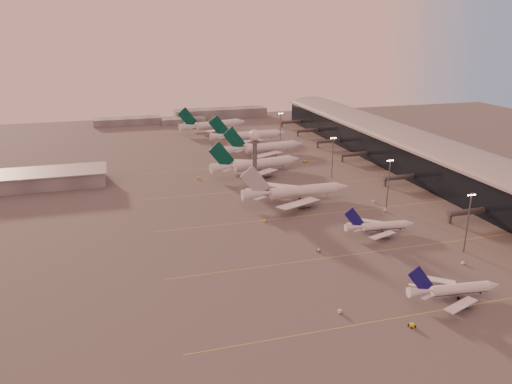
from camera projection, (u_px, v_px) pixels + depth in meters
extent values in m
plane|color=#4C4A4A|center=(331.00, 270.00, 185.11)|extent=(700.00, 700.00, 0.00)
cube|color=gold|center=(461.00, 307.00, 161.11)|extent=(180.00, 0.25, 0.02)
cube|color=gold|center=(389.00, 250.00, 202.12)|extent=(180.00, 0.25, 0.02)
cube|color=gold|center=(341.00, 212.00, 243.13)|extent=(180.00, 0.25, 0.02)
cube|color=gold|center=(307.00, 185.00, 284.14)|extent=(180.00, 0.25, 0.02)
cube|color=gold|center=(279.00, 163.00, 329.71)|extent=(180.00, 0.25, 0.02)
cube|color=black|center=(418.00, 156.00, 310.95)|extent=(36.00, 360.00, 18.00)
cylinder|color=gray|center=(419.00, 142.00, 308.10)|extent=(10.08, 360.00, 10.08)
cube|color=gray|center=(419.00, 142.00, 308.04)|extent=(40.00, 362.00, 0.80)
cylinder|color=#515358|center=(469.00, 212.00, 230.80)|extent=(22.00, 2.80, 2.80)
cube|color=#515358|center=(450.00, 219.00, 228.89)|extent=(1.20, 1.20, 4.40)
cylinder|color=#515358|center=(401.00, 177.00, 283.65)|extent=(22.00, 2.80, 2.80)
cube|color=#515358|center=(385.00, 182.00, 281.75)|extent=(1.20, 1.20, 4.40)
cylinder|color=#515358|center=(356.00, 154.00, 334.69)|extent=(22.00, 2.80, 2.80)
cube|color=#515358|center=(342.00, 158.00, 332.78)|extent=(1.20, 1.20, 4.40)
cylinder|color=#515358|center=(330.00, 141.00, 372.97)|extent=(22.00, 2.80, 2.80)
cube|color=#515358|center=(318.00, 145.00, 371.06)|extent=(1.20, 1.20, 4.40)
cylinder|color=#515358|center=(309.00, 130.00, 411.24)|extent=(22.00, 2.80, 2.80)
cube|color=#515358|center=(298.00, 134.00, 409.34)|extent=(1.20, 1.20, 4.40)
cylinder|color=#515358|center=(292.00, 122.00, 447.70)|extent=(22.00, 2.80, 2.80)
cube|color=#515358|center=(282.00, 125.00, 445.79)|extent=(1.20, 1.20, 4.40)
cube|color=slate|center=(31.00, 180.00, 279.83)|extent=(80.00, 25.00, 8.00)
cube|color=gray|center=(30.00, 173.00, 278.50)|extent=(82.00, 27.00, 0.60)
cylinder|color=#515358|center=(255.00, 161.00, 292.30)|extent=(2.60, 2.60, 22.00)
cylinder|color=#515358|center=(255.00, 142.00, 288.67)|extent=(5.20, 5.20, 1.20)
sphere|color=white|center=(255.00, 135.00, 287.43)|extent=(6.40, 6.40, 6.40)
cylinder|color=#515358|center=(255.00, 129.00, 286.26)|extent=(0.16, 0.16, 2.00)
cylinder|color=#515358|center=(468.00, 223.00, 196.43)|extent=(0.56, 0.56, 25.00)
cube|color=#515358|center=(472.00, 194.00, 192.63)|extent=(3.60, 0.25, 0.25)
sphere|color=#FFEABF|center=(468.00, 195.00, 192.36)|extent=(0.56, 0.56, 0.56)
sphere|color=#FFEABF|center=(471.00, 195.00, 192.62)|extent=(0.56, 0.56, 0.56)
sphere|color=#FFEABF|center=(473.00, 195.00, 192.89)|extent=(0.56, 0.56, 0.56)
sphere|color=#FFEABF|center=(475.00, 195.00, 193.15)|extent=(0.56, 0.56, 0.56)
cylinder|color=#515358|center=(388.00, 183.00, 245.76)|extent=(0.56, 0.56, 25.00)
cube|color=#515358|center=(390.00, 160.00, 241.96)|extent=(3.60, 0.25, 0.25)
sphere|color=#FFEABF|center=(388.00, 161.00, 241.70)|extent=(0.56, 0.56, 0.56)
sphere|color=#FFEABF|center=(389.00, 161.00, 241.96)|extent=(0.56, 0.56, 0.56)
sphere|color=#FFEABF|center=(391.00, 160.00, 242.22)|extent=(0.56, 0.56, 0.56)
sphere|color=#FFEABF|center=(393.00, 160.00, 242.49)|extent=(0.56, 0.56, 0.56)
cylinder|color=#515358|center=(333.00, 157.00, 294.57)|extent=(0.56, 0.56, 25.00)
cube|color=#515358|center=(334.00, 137.00, 290.77)|extent=(3.60, 0.25, 0.25)
sphere|color=#FFEABF|center=(331.00, 138.00, 290.50)|extent=(0.56, 0.56, 0.56)
sphere|color=#FFEABF|center=(333.00, 138.00, 290.77)|extent=(0.56, 0.56, 0.56)
sphere|color=#FFEABF|center=(334.00, 138.00, 291.03)|extent=(0.56, 0.56, 0.56)
sphere|color=#FFEABF|center=(336.00, 138.00, 291.29)|extent=(0.56, 0.56, 0.56)
cylinder|color=#515358|center=(280.00, 129.00, 376.06)|extent=(0.56, 0.56, 25.00)
cube|color=#515358|center=(281.00, 113.00, 372.27)|extent=(3.60, 0.25, 0.25)
sphere|color=#FFEABF|center=(279.00, 114.00, 372.00)|extent=(0.56, 0.56, 0.56)
sphere|color=#FFEABF|center=(280.00, 114.00, 372.26)|extent=(0.56, 0.56, 0.56)
sphere|color=#FFEABF|center=(281.00, 113.00, 372.53)|extent=(0.56, 0.56, 0.56)
sphere|color=#FFEABF|center=(282.00, 113.00, 372.79)|extent=(0.56, 0.56, 0.56)
cube|color=slate|center=(128.00, 121.00, 459.99)|extent=(60.00, 18.00, 6.00)
cube|color=slate|center=(221.00, 113.00, 492.33)|extent=(90.00, 20.00, 9.00)
cube|color=slate|center=(183.00, 121.00, 464.20)|extent=(40.00, 15.00, 5.00)
cylinder|color=white|center=(460.00, 290.00, 165.81)|extent=(20.59, 5.44, 3.46)
cylinder|color=navy|center=(460.00, 292.00, 166.06)|extent=(20.09, 4.44, 2.49)
cone|color=white|center=(493.00, 286.00, 167.91)|extent=(4.26, 3.83, 3.46)
cone|color=white|center=(420.00, 293.00, 163.18)|extent=(8.83, 4.28, 3.46)
cube|color=white|center=(461.00, 306.00, 157.19)|extent=(14.91, 8.76, 1.09)
cylinder|color=gray|center=(464.00, 307.00, 160.00)|extent=(4.14, 2.63, 2.25)
cube|color=gray|center=(464.00, 304.00, 159.69)|extent=(0.29, 0.25, 1.39)
cube|color=white|center=(433.00, 281.00, 173.09)|extent=(14.14, 10.99, 1.09)
cylinder|color=gray|center=(442.00, 287.00, 172.14)|extent=(4.14, 2.63, 2.25)
cube|color=gray|center=(442.00, 284.00, 171.83)|extent=(0.29, 0.25, 1.39)
cube|color=navy|center=(420.00, 281.00, 161.75)|extent=(9.49, 1.25, 10.32)
cube|color=white|center=(426.00, 299.00, 159.48)|extent=(4.21, 2.76, 0.23)
cube|color=white|center=(415.00, 287.00, 166.83)|extent=(4.13, 3.32, 0.23)
cylinder|color=black|center=(480.00, 294.00, 167.90)|extent=(0.46, 0.46, 0.91)
cylinder|color=black|center=(452.00, 293.00, 168.13)|extent=(1.04, 0.55, 1.00)
cylinder|color=black|center=(458.00, 299.00, 164.39)|extent=(1.04, 0.55, 1.00)
cylinder|color=white|center=(385.00, 227.00, 218.32)|extent=(20.03, 5.04, 3.37)
cylinder|color=navy|center=(384.00, 228.00, 218.56)|extent=(19.55, 4.06, 2.43)
cone|color=white|center=(409.00, 225.00, 220.51)|extent=(4.11, 3.69, 3.37)
cone|color=white|center=(354.00, 228.00, 215.58)|extent=(8.56, 4.06, 3.37)
cube|color=white|center=(382.00, 236.00, 209.88)|extent=(14.48, 8.69, 1.06)
cylinder|color=gray|center=(385.00, 237.00, 212.64)|extent=(4.01, 2.51, 2.19)
cube|color=gray|center=(385.00, 235.00, 212.34)|extent=(0.28, 0.24, 1.35)
cube|color=white|center=(366.00, 222.00, 225.33)|extent=(13.84, 10.56, 1.06)
cylinder|color=gray|center=(373.00, 226.00, 224.44)|extent=(4.01, 2.51, 2.19)
cube|color=gray|center=(373.00, 224.00, 224.13)|extent=(0.28, 0.24, 1.35)
cube|color=navy|center=(354.00, 219.00, 214.18)|extent=(9.25, 1.09, 10.05)
cube|color=white|center=(358.00, 231.00, 211.99)|extent=(4.10, 2.72, 0.22)
cube|color=white|center=(351.00, 225.00, 219.13)|extent=(4.03, 3.20, 0.22)
cylinder|color=black|center=(400.00, 230.00, 220.44)|extent=(0.44, 0.44, 0.89)
cylinder|color=black|center=(379.00, 230.00, 220.56)|extent=(1.01, 0.52, 0.98)
cylinder|color=black|center=(383.00, 233.00, 216.92)|extent=(1.01, 0.52, 0.98)
cylinder|color=white|center=(304.00, 193.00, 258.90)|extent=(36.11, 6.05, 5.63)
cylinder|color=white|center=(304.00, 195.00, 259.30)|extent=(35.37, 4.47, 4.05)
cone|color=white|center=(341.00, 189.00, 264.79)|extent=(7.04, 5.71, 5.63)
cone|color=white|center=(257.00, 196.00, 251.67)|extent=(15.18, 5.81, 5.63)
cube|color=white|center=(298.00, 206.00, 243.19)|extent=(25.57, 17.67, 1.67)
cylinder|color=gray|center=(304.00, 207.00, 248.32)|extent=(7.02, 3.74, 3.66)
cube|color=gray|center=(304.00, 204.00, 247.91)|extent=(0.28, 0.23, 2.25)
cube|color=white|center=(278.00, 188.00, 270.41)|extent=(25.73, 17.20, 1.67)
cylinder|color=gray|center=(288.00, 193.00, 269.11)|extent=(7.02, 3.74, 3.66)
cube|color=gray|center=(288.00, 191.00, 268.70)|extent=(0.28, 0.23, 2.25)
cube|color=#AFB1B7|center=(255.00, 184.00, 249.36)|extent=(15.61, 0.50, 16.71)
cube|color=white|center=(260.00, 200.00, 245.20)|extent=(7.41, 5.47, 0.23)
cube|color=white|center=(252.00, 192.00, 257.88)|extent=(7.42, 5.35, 0.23)
cylinder|color=black|center=(327.00, 197.00, 263.74)|extent=(0.45, 0.45, 0.91)
cylinder|color=black|center=(297.00, 198.00, 261.00)|extent=(1.00, 0.47, 1.00)
cylinder|color=black|center=(300.00, 201.00, 257.37)|extent=(1.00, 0.47, 1.00)
cylinder|color=white|center=(263.00, 165.00, 308.99)|extent=(37.82, 12.52, 6.02)
cylinder|color=white|center=(263.00, 167.00, 309.42)|extent=(36.79, 10.73, 4.34)
cone|color=white|center=(294.00, 161.00, 318.35)|extent=(8.18, 7.20, 6.02)
cone|color=white|center=(223.00, 169.00, 297.62)|extent=(16.48, 8.69, 6.02)
cube|color=white|center=(261.00, 175.00, 292.10)|extent=(25.20, 21.69, 1.78)
cylinder|color=gray|center=(265.00, 176.00, 297.96)|extent=(7.81, 5.13, 3.92)
cube|color=gray|center=(265.00, 174.00, 297.51)|extent=(0.35, 0.31, 2.41)
cube|color=white|center=(239.00, 163.00, 318.82)|extent=(27.74, 14.29, 1.78)
cylinder|color=gray|center=(248.00, 167.00, 318.37)|extent=(7.81, 5.13, 3.92)
cube|color=gray|center=(248.00, 165.00, 317.92)|extent=(0.35, 0.31, 2.41)
cube|color=#033F32|center=(222.00, 158.00, 295.02)|extent=(16.37, 3.28, 17.82)
cube|color=white|center=(227.00, 172.00, 291.31)|extent=(7.44, 6.45, 0.26)
cube|color=white|center=(218.00, 166.00, 303.61)|extent=(7.69, 4.58, 0.26)
cylinder|color=black|center=(282.00, 168.00, 316.14)|extent=(0.52, 0.52, 1.04)
cylinder|color=black|center=(257.00, 171.00, 310.84)|extent=(1.22, 0.71, 1.14)
cylinder|color=black|center=(260.00, 172.00, 306.95)|extent=(1.22, 0.71, 1.14)
cylinder|color=white|center=(270.00, 148.00, 351.55)|extent=(37.20, 10.55, 5.93)
cylinder|color=white|center=(270.00, 150.00, 351.97)|extent=(36.26, 8.81, 4.27)
cone|color=white|center=(297.00, 146.00, 359.82)|extent=(7.81, 6.78, 5.93)
cone|color=white|center=(235.00, 151.00, 341.48)|extent=(16.04, 7.84, 5.93)
cube|color=white|center=(267.00, 156.00, 335.01)|extent=(25.34, 20.46, 1.75)
cylinder|color=gray|center=(271.00, 158.00, 340.66)|extent=(7.54, 4.73, 3.85)
cube|color=gray|center=(271.00, 156.00, 340.21)|extent=(0.34, 0.29, 2.37)
cube|color=white|center=(250.00, 146.00, 361.91)|extent=(27.14, 15.21, 1.75)
cylinder|color=gray|center=(257.00, 150.00, 361.20)|extent=(7.54, 4.73, 3.85)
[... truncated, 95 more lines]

